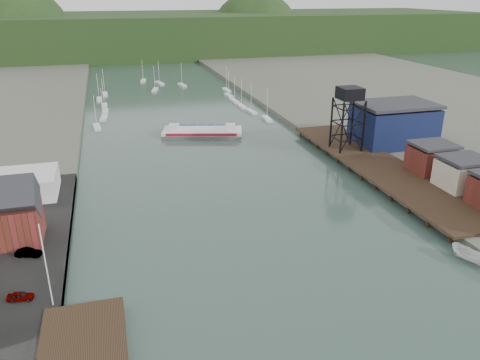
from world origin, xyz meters
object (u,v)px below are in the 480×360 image
car_west_a (20,296)px  chain_ferry (202,132)px  lift_tower (350,97)px  motorboat (469,255)px  harbor_building (0,218)px

car_west_a → chain_ferry: bearing=-19.1°
lift_tower → chain_ferry: (-31.95, 29.37, -14.68)m
chain_ferry → motorboat: (26.64, -81.43, 0.22)m
motorboat → car_west_a: 67.25m
harbor_building → lift_tower: bearing=20.0°
lift_tower → harbor_building: bearing=-160.0°
harbor_building → lift_tower: 82.49m
lift_tower → motorboat: lift_tower is taller
chain_ferry → car_west_a: bearing=-103.0°
lift_tower → car_west_a: (-72.24, -45.70, -13.46)m
lift_tower → car_west_a: size_ratio=4.65×
harbor_building → chain_ferry: harbor_building is taller
car_west_a → lift_tower: bearing=-48.6°
motorboat → chain_ferry: bearing=92.8°
harbor_building → lift_tower: lift_tower is taller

